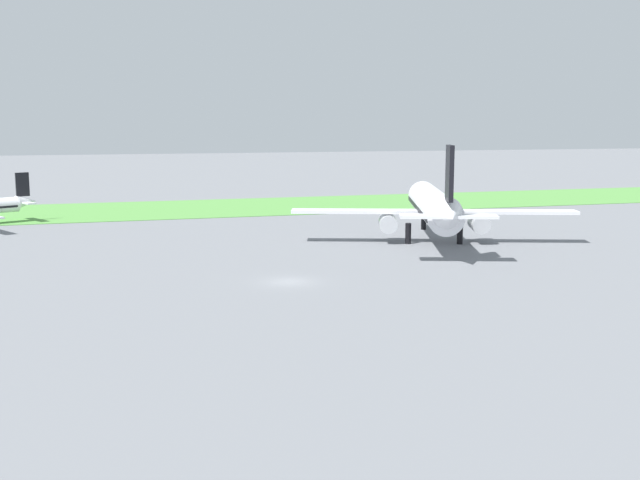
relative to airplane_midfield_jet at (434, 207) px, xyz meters
name	(u,v)px	position (x,y,z in m)	size (l,w,h in m)	color
ground_plane	(289,282)	(-22.65, -17.46, -4.40)	(600.00, 600.00, 0.00)	slate
grass_taxiway_strip	(197,208)	(-22.65, 45.58, -4.36)	(360.00, 28.00, 0.08)	#549342
airplane_midfield_jet	(434,207)	(0.00, 0.00, 0.00)	(33.48, 33.19, 12.22)	white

